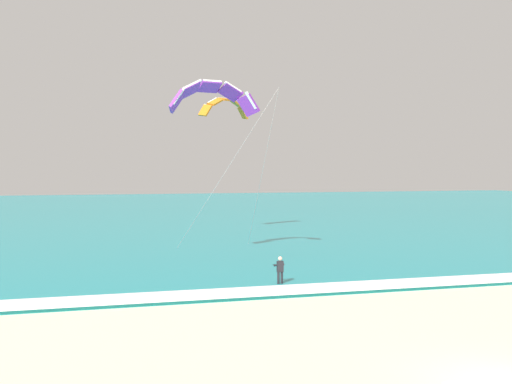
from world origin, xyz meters
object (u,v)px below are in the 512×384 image
object	(u,v)px
kite_distant	(225,106)
surfboard	(280,287)
kite_primary	(212,95)
kitesurfer	(280,270)

from	to	relation	value
kite_distant	surfboard	bearing A→B (deg)	-95.18
surfboard	kite_distant	world-z (taller)	kite_distant
surfboard	kite_distant	xyz separation A→B (m)	(2.26, 24.97, 12.45)
kite_primary	kite_distant	bearing A→B (deg)	74.85
kite_primary	kitesurfer	bearing A→B (deg)	-78.16
kitesurfer	surfboard	bearing A→B (deg)	-84.76
kite_primary	kite_distant	world-z (taller)	kite_distant
surfboard	kite_distant	size ratio (longest dim) A/B	0.27
surfboard	kite_primary	world-z (taller)	kite_primary
surfboard	kite_primary	distance (m)	14.93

